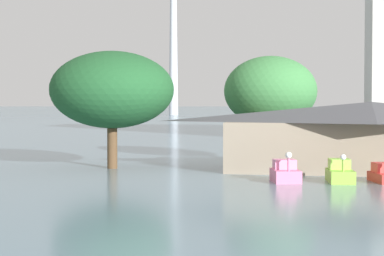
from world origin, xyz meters
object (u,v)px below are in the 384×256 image
(pedal_boat_pink, at_px, (285,173))
(shoreline_tree_tall_left, at_px, (112,90))
(shoreline_tree_mid, at_px, (270,91))
(pedal_boat_lime, at_px, (340,173))
(boathouse, at_px, (371,135))

(pedal_boat_pink, xyz_separation_m, shoreline_tree_tall_left, (-12.64, 6.25, 5.08))
(pedal_boat_pink, distance_m, shoreline_tree_mid, 14.66)
(pedal_boat_pink, height_order, pedal_boat_lime, pedal_boat_pink)
(boathouse, relative_size, shoreline_tree_tall_left, 2.36)
(boathouse, bearing_deg, shoreline_tree_mid, 138.62)
(pedal_boat_lime, distance_m, boathouse, 7.31)
(boathouse, distance_m, shoreline_tree_mid, 10.24)
(shoreline_tree_tall_left, bearing_deg, shoreline_tree_mid, 34.43)
(pedal_boat_pink, relative_size, shoreline_tree_mid, 0.32)
(pedal_boat_pink, bearing_deg, shoreline_tree_tall_left, -129.75)
(pedal_boat_lime, bearing_deg, boathouse, 154.40)
(pedal_boat_pink, xyz_separation_m, shoreline_tree_mid, (-1.89, 13.62, 5.06))
(pedal_boat_pink, height_order, shoreline_tree_mid, shoreline_tree_mid)
(pedal_boat_pink, distance_m, pedal_boat_lime, 3.23)
(boathouse, relative_size, shoreline_tree_mid, 2.49)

